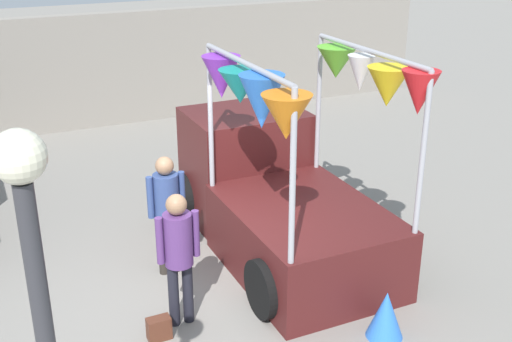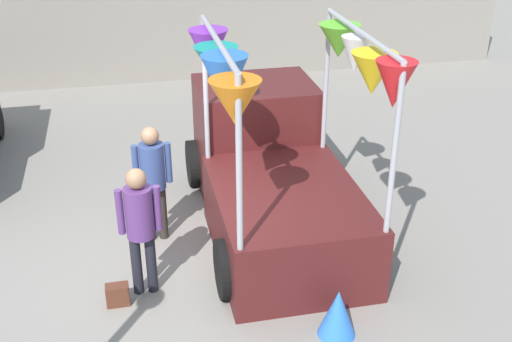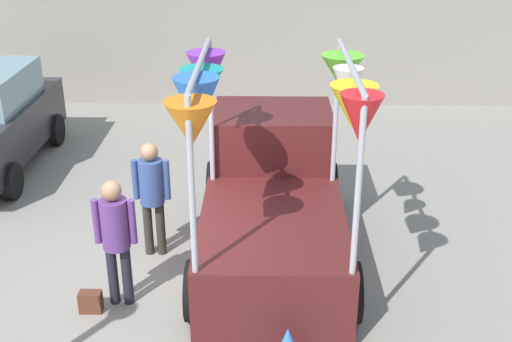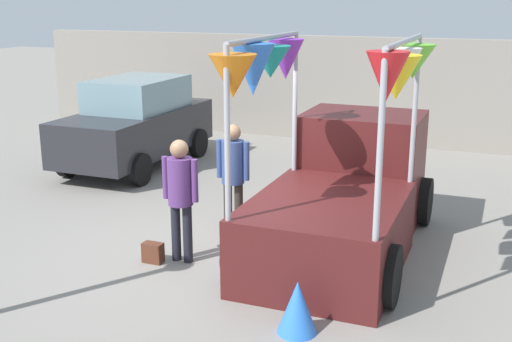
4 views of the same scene
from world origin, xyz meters
TOP-DOWN VIEW (x-y plane):
  - ground_plane at (0.00, 0.00)m, footprint 60.00×60.00m
  - vendor_truck at (1.44, 0.91)m, footprint 2.50×4.10m
  - person_customer at (-0.49, -0.48)m, footprint 0.53×0.34m
  - person_vendor at (-0.25, 0.73)m, footprint 0.53×0.34m
  - handbag at (-0.84, -0.68)m, footprint 0.28×0.16m
  - street_lamp at (-2.26, -3.32)m, footprint 0.32×0.32m
  - brick_boundary_wall at (0.00, 7.88)m, footprint 18.00×0.36m
  - folded_kite_bundle_azure at (1.60, -1.76)m, footprint 0.58×0.58m

SIDE VIEW (x-z plane):
  - ground_plane at x=0.00m, z-range 0.00..0.00m
  - handbag at x=-0.84m, z-range 0.00..0.28m
  - folded_kite_bundle_azure at x=1.60m, z-range 0.00..0.60m
  - vendor_truck at x=1.44m, z-range -0.60..2.47m
  - person_customer at x=-0.49m, z-range 0.18..1.90m
  - person_vendor at x=-0.25m, z-range 0.18..1.90m
  - brick_boundary_wall at x=0.00m, z-range 0.00..2.60m
  - street_lamp at x=-2.26m, z-range 0.58..4.17m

